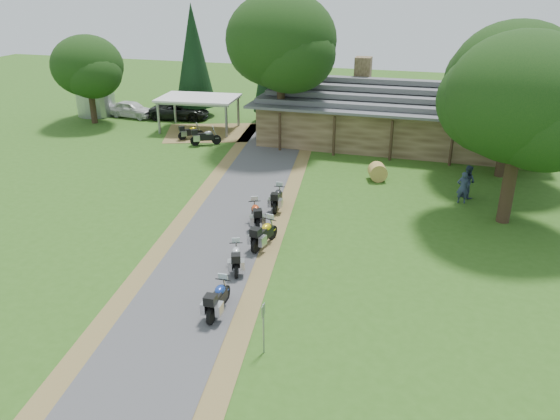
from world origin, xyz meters
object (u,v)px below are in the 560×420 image
(silo, at_px, (93,77))
(motorcycle_carport_b, at_px, (206,136))
(car_dark_suv, at_px, (179,107))
(motorcycle_carport_a, at_px, (191,131))
(motorcycle_row_e, at_px, (278,197))
(motorcycle_row_a, at_px, (218,297))
(car_white_sedan, at_px, (131,107))
(motorcycle_row_d, at_px, (256,213))
(carport, at_px, (199,113))
(motorcycle_row_c, at_px, (264,232))
(hay_bale, at_px, (378,172))
(lodge, at_px, (399,111))
(motorcycle_row_b, at_px, (236,256))

(silo, distance_m, motorcycle_carport_b, 15.27)
(car_dark_suv, height_order, motorcycle_carport_a, car_dark_suv)
(motorcycle_carport_a, bearing_deg, motorcycle_row_e, -87.00)
(car_dark_suv, xyz_separation_m, motorcycle_carport_a, (3.81, -5.82, -0.47))
(motorcycle_row_a, xyz_separation_m, motorcycle_carport_b, (-9.58, 20.67, 0.04))
(car_white_sedan, xyz_separation_m, motorcycle_row_d, (18.45, -19.16, -0.25))
(motorcycle_row_d, relative_size, motorcycle_carport_b, 0.97)
(carport, bearing_deg, motorcycle_row_e, -57.72)
(motorcycle_row_a, bearing_deg, car_white_sedan, 34.02)
(silo, distance_m, motorcycle_row_c, 31.48)
(car_white_sedan, bearing_deg, car_dark_suv, -75.06)
(car_white_sedan, relative_size, hay_bale, 5.10)
(motorcycle_row_d, bearing_deg, car_dark_suv, 9.85)
(lodge, xyz_separation_m, motorcycle_row_c, (-4.31, -19.53, -1.75))
(motorcycle_carport_a, relative_size, motorcycle_carport_b, 0.88)
(motorcycle_carport_a, bearing_deg, silo, 117.22)
(motorcycle_row_a, relative_size, motorcycle_row_e, 1.02)
(motorcycle_row_a, height_order, motorcycle_carport_a, motorcycle_row_a)
(lodge, height_order, silo, silo)
(car_dark_suv, distance_m, motorcycle_row_d, 24.23)
(motorcycle_row_c, bearing_deg, car_dark_suv, 45.74)
(motorcycle_carport_a, bearing_deg, motorcycle_carport_b, -73.33)
(lodge, height_order, motorcycle_row_c, lodge)
(lodge, relative_size, motorcycle_row_e, 11.05)
(car_white_sedan, xyz_separation_m, motorcycle_row_a, (19.64, -27.04, -0.26))
(silo, height_order, motorcycle_row_b, silo)
(motorcycle_row_e, bearing_deg, motorcycle_carport_a, 36.55)
(car_white_sedan, height_order, motorcycle_row_b, car_white_sedan)
(motorcycle_row_b, height_order, motorcycle_row_c, motorcycle_row_c)
(motorcycle_carport_b, bearing_deg, car_white_sedan, 117.30)
(silo, height_order, motorcycle_row_e, silo)
(car_white_sedan, bearing_deg, motorcycle_row_d, -129.13)
(motorcycle_row_d, xyz_separation_m, hay_bale, (5.10, 8.62, -0.14))
(motorcycle_carport_a, bearing_deg, motorcycle_row_b, -99.35)
(motorcycle_row_a, distance_m, hay_bale, 16.96)
(lodge, relative_size, motorcycle_row_d, 10.70)
(motorcycle_row_d, bearing_deg, motorcycle_row_b, 162.83)
(silo, xyz_separation_m, motorcycle_row_a, (23.22, -26.94, -2.82))
(motorcycle_row_e, relative_size, motorcycle_carport_b, 0.94)
(motorcycle_row_a, distance_m, motorcycle_carport_b, 22.78)
(motorcycle_row_c, relative_size, motorcycle_row_d, 1.02)
(motorcycle_row_b, height_order, hay_bale, motorcycle_row_b)
(carport, xyz_separation_m, motorcycle_carport_a, (0.52, -2.86, -0.75))
(silo, relative_size, motorcycle_row_a, 3.55)
(hay_bale, bearing_deg, car_white_sedan, 155.89)
(lodge, bearing_deg, hay_bale, -92.16)
(motorcycle_row_a, height_order, motorcycle_row_d, motorcycle_row_d)
(car_white_sedan, bearing_deg, motorcycle_row_a, -137.06)
(lodge, height_order, motorcycle_carport_b, lodge)
(silo, xyz_separation_m, car_white_sedan, (3.58, 0.10, -2.56))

